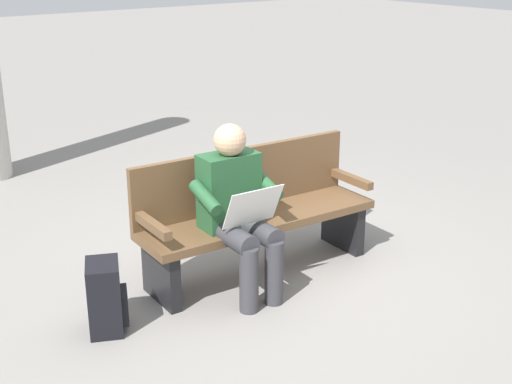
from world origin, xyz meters
The scene contains 4 objects.
ground_plane centered at (0.00, 0.00, 0.00)m, with size 40.00×40.00×0.00m, color gray.
bench_near centered at (0.00, -0.07, 0.46)m, with size 1.82×0.58×0.90m.
person_seated centered at (0.29, 0.15, 0.63)m, with size 0.59×0.59×1.18m.
backpack centered at (1.26, 0.08, 0.23)m, with size 0.32×0.34×0.46m.
Camera 1 is at (2.86, 3.73, 2.30)m, focal length 49.14 mm.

